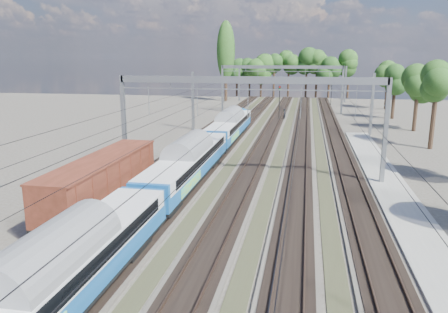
% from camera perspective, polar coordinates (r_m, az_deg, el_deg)
% --- Properties ---
extents(track_bed, '(21.00, 130.00, 0.34)m').
position_cam_1_polar(track_bed, '(53.72, 5.18, 1.55)').
color(track_bed, '#47423A').
rests_on(track_bed, ground).
extents(platform, '(3.00, 70.00, 0.30)m').
position_cam_1_polar(platform, '(30.21, 23.68, -8.56)').
color(platform, gray).
rests_on(platform, ground).
extents(catenary, '(25.65, 130.00, 9.00)m').
position_cam_1_polar(catenary, '(60.46, 6.35, 8.82)').
color(catenary, gray).
rests_on(catenary, ground).
extents(tree_belt, '(39.12, 102.53, 11.57)m').
position_cam_1_polar(tree_belt, '(100.78, 12.39, 11.13)').
color(tree_belt, black).
rests_on(tree_belt, ground).
extents(poplar, '(4.40, 4.40, 19.04)m').
position_cam_1_polar(poplar, '(107.23, 0.25, 13.59)').
color(poplar, black).
rests_on(poplar, ground).
extents(emu_train, '(2.84, 60.20, 4.16)m').
position_cam_1_polar(emu_train, '(36.03, -4.83, -0.28)').
color(emu_train, black).
rests_on(emu_train, ground).
extents(freight_boxcar, '(2.87, 13.88, 3.58)m').
position_cam_1_polar(freight_boxcar, '(32.06, -15.59, -2.88)').
color(freight_boxcar, black).
rests_on(freight_boxcar, ground).
extents(worker, '(0.53, 0.75, 1.96)m').
position_cam_1_polar(worker, '(75.84, 7.92, 5.48)').
color(worker, black).
rests_on(worker, ground).
extents(signal_near, '(0.41, 0.38, 5.82)m').
position_cam_1_polar(signal_near, '(74.69, 7.26, 7.47)').
color(signal_near, black).
rests_on(signal_near, ground).
extents(signal_far, '(0.45, 0.41, 6.21)m').
position_cam_1_polar(signal_far, '(100.18, 13.88, 8.71)').
color(signal_far, black).
rests_on(signal_far, ground).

